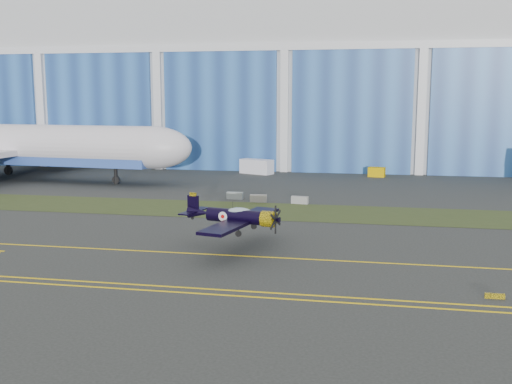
% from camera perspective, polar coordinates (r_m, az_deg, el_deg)
% --- Properties ---
extents(ground, '(260.00, 260.00, 0.00)m').
position_cam_1_polar(ground, '(53.36, -4.82, -4.49)').
color(ground, '#343734').
rests_on(ground, ground).
extents(grass_median, '(260.00, 10.00, 0.02)m').
position_cam_1_polar(grass_median, '(66.64, -1.60, -1.72)').
color(grass_median, '#475128').
rests_on(grass_median, ground).
extents(hangar, '(220.00, 45.70, 30.00)m').
position_cam_1_polar(hangar, '(122.57, 4.23, 10.18)').
color(hangar, silver).
rests_on(hangar, ground).
extents(taxiway_centreline, '(200.00, 0.20, 0.02)m').
position_cam_1_polar(taxiway_centreline, '(48.71, -6.40, -5.81)').
color(taxiway_centreline, yellow).
rests_on(taxiway_centreline, ground).
extents(edge_line_near, '(80.00, 0.20, 0.02)m').
position_cam_1_polar(edge_line_near, '(40.10, -10.44, -9.18)').
color(edge_line_near, yellow).
rests_on(edge_line_near, ground).
extents(edge_line_far, '(80.00, 0.20, 0.02)m').
position_cam_1_polar(edge_line_far, '(40.99, -9.93, -8.76)').
color(edge_line_far, yellow).
rests_on(edge_line_far, ground).
extents(guard_board_right, '(1.20, 0.15, 0.35)m').
position_cam_1_polar(guard_board_right, '(40.68, 21.79, -9.18)').
color(guard_board_right, yellow).
rests_on(guard_board_right, ground).
extents(warbird, '(11.71, 13.16, 3.36)m').
position_cam_1_polar(warbird, '(49.10, -1.96, -2.31)').
color(warbird, black).
rests_on(warbird, ground).
extents(jetliner, '(73.22, 63.80, 23.84)m').
position_cam_1_polar(jetliner, '(98.96, -23.16, 8.01)').
color(jetliner, silver).
rests_on(jetliner, ground).
extents(shipping_container, '(5.85, 4.12, 2.35)m').
position_cam_1_polar(shipping_container, '(98.24, 0.06, 2.44)').
color(shipping_container, white).
rests_on(shipping_container, ground).
extents(tug, '(2.78, 2.00, 1.49)m').
position_cam_1_polar(tug, '(96.32, 11.42, 1.87)').
color(tug, '#E3B100').
rests_on(tug, ground).
extents(barrier_a, '(2.01, 0.64, 0.90)m').
position_cam_1_polar(barrier_a, '(73.61, -2.02, -0.35)').
color(barrier_a, gray).
rests_on(barrier_a, ground).
extents(barrier_b, '(2.05, 0.82, 0.90)m').
position_cam_1_polar(barrier_b, '(71.58, 0.23, -0.61)').
color(barrier_b, gray).
rests_on(barrier_b, ground).
extents(barrier_c, '(2.07, 0.90, 0.90)m').
position_cam_1_polar(barrier_c, '(70.60, 4.20, -0.77)').
color(barrier_c, gray).
rests_on(barrier_c, ground).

